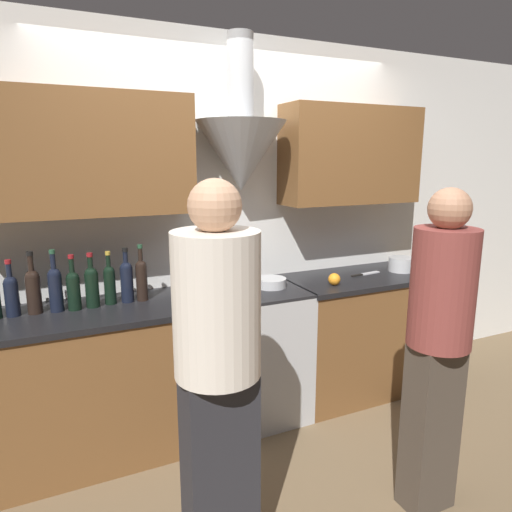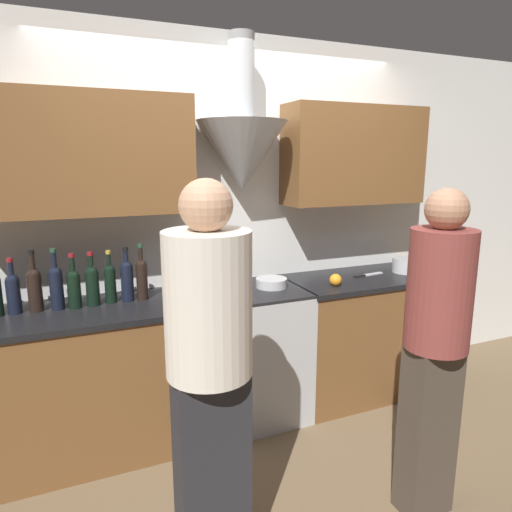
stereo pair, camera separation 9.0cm
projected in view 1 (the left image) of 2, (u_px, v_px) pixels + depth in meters
ground_plane at (270, 438)px, 2.96m from camera, size 12.00×12.00×0.00m
wall_back at (229, 203)px, 3.16m from camera, size 8.40×0.60×2.60m
counter_left at (97, 383)px, 2.74m from camera, size 1.34×0.62×0.92m
counter_right at (355, 333)px, 3.51m from camera, size 1.10×0.62×0.92m
stove_range at (250, 353)px, 3.15m from camera, size 0.70×0.60×0.92m
wine_bottle_2 at (11, 293)px, 2.52m from camera, size 0.08×0.08×0.32m
wine_bottle_3 at (33, 289)px, 2.56m from camera, size 0.08×0.08×0.36m
wine_bottle_4 at (55, 287)px, 2.59m from camera, size 0.08×0.08×0.36m
wine_bottle_5 at (73, 288)px, 2.62m from camera, size 0.08×0.08×0.33m
wine_bottle_6 at (92, 285)px, 2.67m from camera, size 0.08×0.08×0.33m
wine_bottle_7 at (110, 282)px, 2.73m from camera, size 0.07×0.07×0.32m
wine_bottle_8 at (127, 279)px, 2.77m from camera, size 0.08×0.08×0.33m
wine_bottle_9 at (142, 278)px, 2.80m from camera, size 0.07×0.07×0.35m
stock_pot at (229, 283)px, 2.95m from camera, size 0.24×0.24×0.14m
mixing_bowl at (271, 283)px, 3.11m from camera, size 0.21×0.21×0.06m
orange_fruit at (334, 279)px, 3.15m from camera, size 0.08×0.08×0.08m
saucepan at (401, 264)px, 3.55m from camera, size 0.19×0.19×0.11m
chefs_knife at (365, 274)px, 3.46m from camera, size 0.28×0.06×0.01m
person_foreground_left at (218, 365)px, 1.88m from camera, size 0.36×0.36×1.70m
person_foreground_right at (438, 339)px, 2.21m from camera, size 0.30×0.30×1.65m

